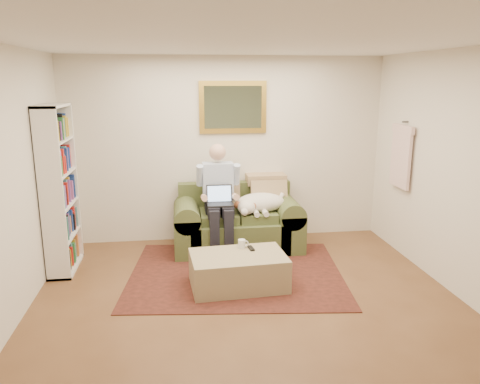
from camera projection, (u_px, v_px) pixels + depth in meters
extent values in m
cube|color=brown|center=(254.00, 320.00, 4.54)|extent=(4.50, 5.00, 0.01)
cube|color=white|center=(256.00, 40.00, 3.93)|extent=(4.50, 5.00, 0.01)
cube|color=silver|center=(226.00, 150.00, 6.64)|extent=(4.50, 0.01, 2.60)
cube|color=black|center=(236.00, 273.00, 5.63)|extent=(2.72, 2.28, 0.01)
cube|color=#576234|center=(238.00, 234.00, 6.42)|extent=(1.31, 0.84, 0.43)
cube|color=#576234|center=(234.00, 197.00, 6.67)|extent=(1.59, 0.18, 0.44)
cube|color=#576234|center=(187.00, 232.00, 6.32)|extent=(0.34, 0.84, 0.87)
cube|color=#576234|center=(287.00, 228.00, 6.50)|extent=(0.34, 0.84, 0.87)
cube|color=#576234|center=(219.00, 216.00, 6.28)|extent=(0.50, 0.57, 0.12)
cube|color=#576234|center=(257.00, 215.00, 6.34)|extent=(0.50, 0.57, 0.12)
cube|color=black|center=(220.00, 204.00, 6.04)|extent=(0.33, 0.23, 0.02)
cube|color=black|center=(219.00, 193.00, 6.12)|extent=(0.33, 0.06, 0.23)
cube|color=#99BFF2|center=(219.00, 194.00, 6.12)|extent=(0.30, 0.05, 0.20)
cube|color=tan|center=(238.00, 271.00, 5.24)|extent=(1.09, 0.73, 0.38)
cylinder|color=white|center=(242.00, 244.00, 5.39)|extent=(0.08, 0.08, 0.10)
cube|color=black|center=(251.00, 248.00, 5.36)|extent=(0.07, 0.16, 0.02)
cube|color=gold|center=(233.00, 107.00, 6.49)|extent=(0.94, 0.04, 0.72)
cube|color=gray|center=(233.00, 107.00, 6.47)|extent=(0.80, 0.01, 0.58)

